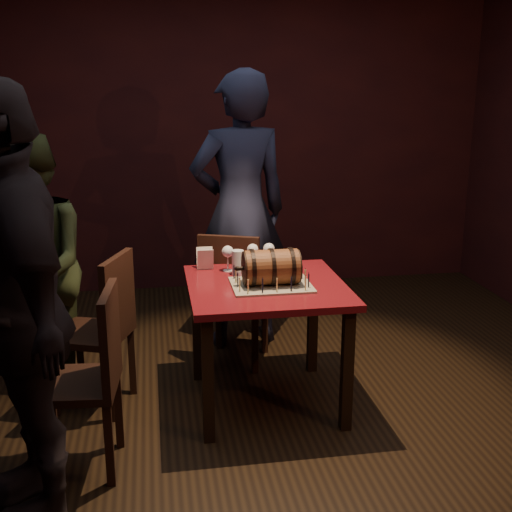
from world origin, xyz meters
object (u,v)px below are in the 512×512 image
Objects in this scene: wine_glass_right at (269,250)px; person_left_front at (15,311)px; person_left_rear at (32,268)px; chair_back at (233,292)px; chair_left_rear at (104,323)px; barrel_cake at (271,267)px; pub_table at (266,302)px; wine_glass_mid at (253,251)px; wine_glass_left at (228,253)px; chair_left_front at (92,371)px; pint_of_ale at (238,263)px; person_back at (240,212)px.

person_left_front reaches higher than wine_glass_right.
person_left_front is at bearing -15.91° from person_left_rear.
chair_back is 1.27m from person_left_rear.
chair_back is at bearing 28.46° from chair_left_rear.
chair_left_rear is (-0.96, 0.16, -0.34)m from barrel_cake.
pub_table is 0.58m from chair_back.
wine_glass_right is (0.10, 0.00, 0.00)m from wine_glass_mid.
wine_glass_right is (0.07, 0.31, 0.23)m from pub_table.
wine_glass_left is 0.17× the size of chair_left_front.
wine_glass_left is 0.17× the size of chair_back.
chair_left_rear is (-0.80, -0.10, -0.30)m from pint_of_ale.
chair_left_front is (-1.03, -0.83, -0.35)m from wine_glass_right.
barrel_cake is at bearing -57.93° from wine_glass_left.
chair_left_front reaches higher than wine_glass_right.
person_left_front reaches higher than chair_left_front.
barrel_cake is 0.19× the size of person_back.
person_back is (-0.09, 0.66, 0.11)m from wine_glass_right.
pub_table is 1.49m from person_left_front.
person_left_rear is (-1.42, 0.05, -0.07)m from wine_glass_right.
wine_glass_right is at bearing 65.50° from person_left_rear.
person_left_front is at bearing -128.60° from chair_back.
barrel_cake is 0.19× the size of person_left_front.
person_left_front is (-1.09, -1.36, 0.43)m from chair_back.
wine_glass_mid is 0.08× the size of person_back.
wine_glass_mid reaches higher than pint_of_ale.
person_left_rear is 0.84× the size of person_left_front.
pint_of_ale is at bearing -136.91° from wine_glass_mid.
person_left_front is (-1.28, -1.12, 0.09)m from wine_glass_right.
person_back is (0.17, 0.68, 0.11)m from wine_glass_left.
person_back reaches higher than chair_back.
pint_of_ale is 0.08× the size of person_back.
person_back reaches higher than chair_left_rear.
person_left_rear reaches higher than chair_left_front.
pub_table is at bearing 101.55° from person_left_front.
wine_glass_mid is at bearing 65.26° from person_left_rear.
wine_glass_mid is 0.08× the size of person_left_front.
person_back is at bearing 92.07° from person_left_rear.
barrel_cake is at bearing 99.67° from person_left_front.
chair_left_rear is 0.47× the size of person_back.
wine_glass_left is at bearing 13.16° from chair_left_rear.
wine_glass_right is 0.17× the size of chair_left_rear.
wine_glass_mid and wine_glass_right have the same top height.
chair_back is at bearing 88.18° from pint_of_ale.
person_left_rear is (-1.16, 0.07, -0.07)m from wine_glass_left.
chair_left_front is 0.58m from person_left_front.
barrel_cake is 1.13m from chair_left_front.
wine_glass_left reaches higher than pub_table.
barrel_cake is 2.28× the size of wine_glass_left.
wine_glass_right is 1.08m from chair_left_rear.
wine_glass_right is 0.24m from pint_of_ale.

